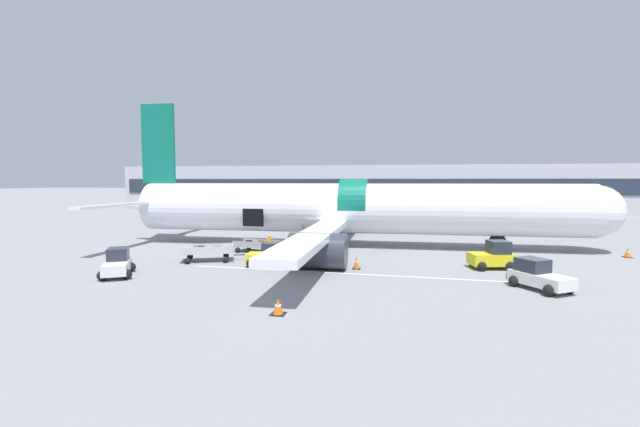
# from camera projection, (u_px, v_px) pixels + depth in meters

# --- Properties ---
(ground_plane) EXTENTS (500.00, 500.00, 0.00)m
(ground_plane) POSITION_uv_depth(u_px,v_px,m) (322.00, 250.00, 32.88)
(ground_plane) COLOR gray
(apron_marking_line) EXTENTS (20.83, 1.40, 0.01)m
(apron_marking_line) POSITION_uv_depth(u_px,v_px,m) (365.00, 274.00, 24.19)
(apron_marking_line) COLOR silver
(apron_marking_line) RESTS_ON ground_plane
(terminal_strip) EXTENTS (86.70, 12.29, 7.85)m
(terminal_strip) POSITION_uv_depth(u_px,v_px,m) (365.00, 188.00, 76.46)
(terminal_strip) COLOR #B2B2B7
(terminal_strip) RESTS_ON ground_plane
(airplane) EXTENTS (39.70, 36.21, 11.87)m
(airplane) POSITION_uv_depth(u_px,v_px,m) (348.00, 209.00, 34.45)
(airplane) COLOR white
(airplane) RESTS_ON ground_plane
(baggage_tug_lead) EXTENTS (2.55, 3.25, 1.51)m
(baggage_tug_lead) POSITION_uv_depth(u_px,v_px,m) (117.00, 264.00, 23.88)
(baggage_tug_lead) COLOR silver
(baggage_tug_lead) RESTS_ON ground_plane
(baggage_tug_mid) EXTENTS (2.72, 3.27, 1.47)m
(baggage_tug_mid) POSITION_uv_depth(u_px,v_px,m) (538.00, 276.00, 20.86)
(baggage_tug_mid) COLOR silver
(baggage_tug_mid) RESTS_ON ground_plane
(baggage_tug_rear) EXTENTS (2.81, 2.25, 1.70)m
(baggage_tug_rear) POSITION_uv_depth(u_px,v_px,m) (493.00, 257.00, 25.76)
(baggage_tug_rear) COLOR yellow
(baggage_tug_rear) RESTS_ON ground_plane
(baggage_tug_spare) EXTENTS (2.37, 1.81, 1.48)m
(baggage_tug_spare) POSITION_uv_depth(u_px,v_px,m) (267.00, 256.00, 26.47)
(baggage_tug_spare) COLOR yellow
(baggage_tug_spare) RESTS_ON ground_plane
(baggage_cart_loading) EXTENTS (4.19, 2.39, 0.90)m
(baggage_cart_loading) POSITION_uv_depth(u_px,v_px,m) (258.00, 246.00, 31.76)
(baggage_cart_loading) COLOR #999BA0
(baggage_cart_loading) RESTS_ON ground_plane
(baggage_cart_queued) EXTENTS (4.30, 2.74, 1.07)m
(baggage_cart_queued) POSITION_uv_depth(u_px,v_px,m) (208.00, 253.00, 28.18)
(baggage_cart_queued) COLOR #B7BABF
(baggage_cart_queued) RESTS_ON ground_plane
(ground_crew_loader_a) EXTENTS (0.54, 0.41, 1.55)m
(ground_crew_loader_a) POSITION_uv_depth(u_px,v_px,m) (300.00, 241.00, 31.75)
(ground_crew_loader_a) COLOR black
(ground_crew_loader_a) RESTS_ON ground_plane
(ground_crew_loader_b) EXTENTS (0.55, 0.49, 1.63)m
(ground_crew_loader_b) POSITION_uv_depth(u_px,v_px,m) (301.00, 247.00, 28.66)
(ground_crew_loader_b) COLOR black
(ground_crew_loader_b) RESTS_ON ground_plane
(ground_crew_driver) EXTENTS (0.52, 0.52, 1.64)m
(ground_crew_driver) POSITION_uv_depth(u_px,v_px,m) (300.00, 243.00, 30.47)
(ground_crew_driver) COLOR black
(ground_crew_driver) RESTS_ON ground_plane
(ground_crew_supervisor) EXTENTS (0.51, 0.51, 1.60)m
(ground_crew_supervisor) POSITION_uv_depth(u_px,v_px,m) (269.00, 246.00, 29.20)
(ground_crew_supervisor) COLOR #1E2338
(ground_crew_supervisor) RESTS_ON ground_plane
(ground_crew_helper) EXTENTS (0.49, 0.50, 1.56)m
(ground_crew_helper) POSITION_uv_depth(u_px,v_px,m) (313.00, 244.00, 30.51)
(ground_crew_helper) COLOR black
(ground_crew_helper) RESTS_ON ground_plane
(suitcase_on_tarmac_upright) EXTENTS (0.43, 0.40, 0.72)m
(suitcase_on_tarmac_upright) POSITION_uv_depth(u_px,v_px,m) (284.00, 251.00, 30.37)
(suitcase_on_tarmac_upright) COLOR #2D2D33
(suitcase_on_tarmac_upright) RESTS_ON ground_plane
(safety_cone_nose) EXTENTS (0.54, 0.54, 0.71)m
(safety_cone_nose) POSITION_uv_depth(u_px,v_px,m) (628.00, 253.00, 29.54)
(safety_cone_nose) COLOR black
(safety_cone_nose) RESTS_ON ground_plane
(safety_cone_engine_left) EXTENTS (0.59, 0.59, 0.65)m
(safety_cone_engine_left) POSITION_uv_depth(u_px,v_px,m) (278.00, 307.00, 16.97)
(safety_cone_engine_left) COLOR black
(safety_cone_engine_left) RESTS_ON ground_plane
(safety_cone_wingtip) EXTENTS (0.49, 0.49, 0.80)m
(safety_cone_wingtip) POSITION_uv_depth(u_px,v_px,m) (356.00, 263.00, 25.68)
(safety_cone_wingtip) COLOR black
(safety_cone_wingtip) RESTS_ON ground_plane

